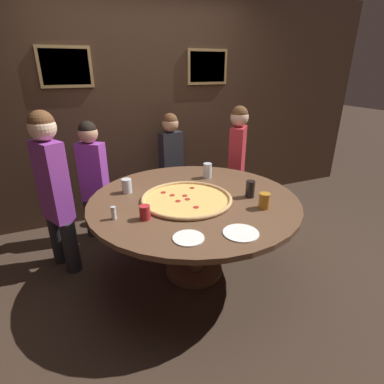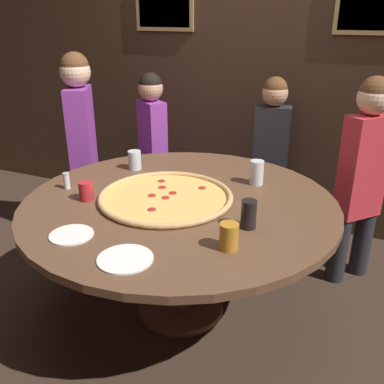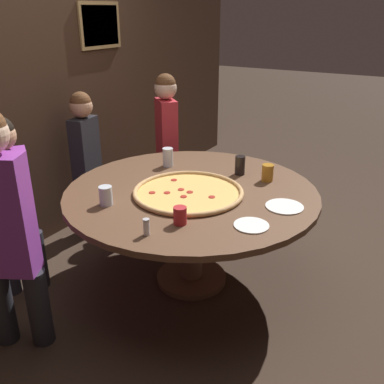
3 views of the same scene
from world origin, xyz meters
name	(u,v)px [view 1 (image 1 of 3)]	position (x,y,z in m)	size (l,w,h in m)	color
ground_plane	(194,271)	(0.00, 0.00, 0.00)	(24.00, 24.00, 0.00)	#38281E
back_wall	(144,108)	(0.00, 1.47, 1.30)	(6.40, 0.08, 2.60)	#3D281C
dining_table	(194,210)	(0.00, 0.00, 0.63)	(1.74, 1.74, 0.74)	brown
giant_pizza	(187,199)	(-0.07, -0.02, 0.75)	(0.75, 0.75, 0.03)	#EAB75B
drink_cup_near_left	(250,189)	(0.44, -0.16, 0.81)	(0.08, 0.08, 0.14)	black
drink_cup_by_shaker	(145,212)	(-0.47, -0.20, 0.79)	(0.08, 0.08, 0.11)	#B22328
drink_cup_beside_pizza	(207,171)	(0.32, 0.40, 0.81)	(0.08, 0.08, 0.15)	silver
drink_cup_far_right	(264,201)	(0.42, -0.39, 0.80)	(0.08, 0.08, 0.12)	#BC7A23
drink_cup_front_edge	(127,186)	(-0.49, 0.34, 0.80)	(0.08, 0.08, 0.12)	silver
white_plate_near_front	(241,233)	(0.05, -0.65, 0.74)	(0.24, 0.24, 0.01)	white
white_plate_left_side	(188,238)	(-0.29, -0.57, 0.74)	(0.20, 0.20, 0.01)	white
condiment_shaker	(114,213)	(-0.68, -0.12, 0.79)	(0.04, 0.04, 0.10)	silver
diner_far_right	(93,175)	(-0.70, 0.98, 0.72)	(0.33, 0.28, 1.27)	#232328
diner_side_right	(171,160)	(0.22, 1.18, 0.72)	(0.33, 0.19, 1.27)	#232328
diner_side_left	(237,158)	(0.90, 0.80, 0.77)	(0.32, 0.34, 1.36)	#232328
diner_centre_back	(53,185)	(-1.07, 0.56, 0.82)	(0.28, 0.38, 1.45)	#232328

